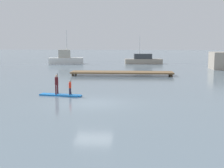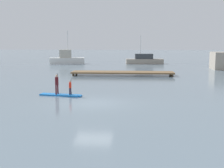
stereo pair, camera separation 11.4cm
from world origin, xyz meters
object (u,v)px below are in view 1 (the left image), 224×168
object	(u,v)px
paddler_adult	(57,83)
fishing_boat_green_midground	(143,60)
paddleboard_near	(61,95)
motor_boat_small_navy	(66,59)
paddler_child_solo	(70,87)

from	to	relation	value
paddler_adult	fishing_boat_green_midground	bearing A→B (deg)	76.89
paddleboard_near	paddler_adult	distance (m)	0.96
motor_boat_small_navy	paddler_child_solo	bearing A→B (deg)	-77.02
paddler_adult	motor_boat_small_navy	xyz separation A→B (m)	(-6.30, 31.80, -0.08)
paddler_child_solo	fishing_boat_green_midground	world-z (taller)	fishing_boat_green_midground
fishing_boat_green_midground	motor_boat_small_navy	distance (m)	14.02
paddler_child_solo	motor_boat_small_navy	distance (m)	32.84
paddleboard_near	paddler_child_solo	distance (m)	1.03
paddleboard_near	paddler_adult	world-z (taller)	paddler_adult
paddleboard_near	paddler_child_solo	bearing A→B (deg)	-9.90
paddleboard_near	paddler_child_solo	size ratio (longest dim) A/B	3.06
paddleboard_near	paddler_adult	xyz separation A→B (m)	(-0.30, 0.06, 0.91)
paddleboard_near	paddler_child_solo	world-z (taller)	paddler_child_solo
paddler_adult	paddler_child_solo	world-z (taller)	paddler_adult
paddleboard_near	fishing_boat_green_midground	distance (m)	33.82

